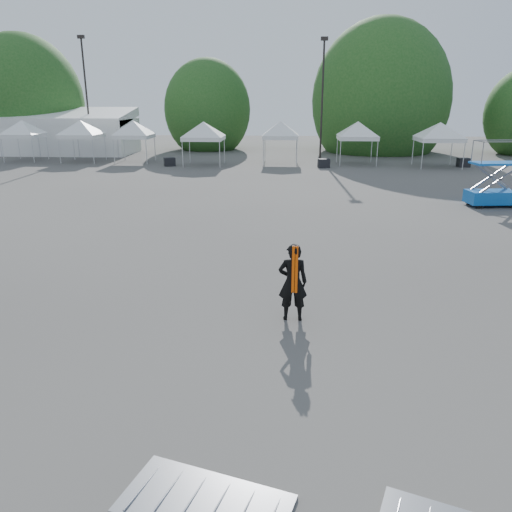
{
  "coord_description": "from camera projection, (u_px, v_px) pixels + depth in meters",
  "views": [
    {
      "loc": [
        0.33,
        -12.05,
        5.05
      ],
      "look_at": [
        -0.44,
        -0.25,
        1.3
      ],
      "focal_mm": 35.0,
      "sensor_mm": 36.0,
      "label": 1
    }
  ],
  "objects": [
    {
      "name": "tent_c",
      "position": [
        133.0,
        124.0,
        40.25
      ],
      "size": [
        4.01,
        4.01,
        3.88
      ],
      "color": "silver",
      "rests_on": "ground"
    },
    {
      "name": "man",
      "position": [
        293.0,
        282.0,
        11.65
      ],
      "size": [
        0.7,
        0.48,
        1.88
      ],
      "rotation": [
        0.0,
        0.0,
        3.18
      ],
      "color": "black",
      "rests_on": "ground"
    },
    {
      "name": "light_pole_west",
      "position": [
        86.0,
        90.0,
        44.73
      ],
      "size": [
        0.6,
        0.25,
        10.3
      ],
      "color": "black",
      "rests_on": "ground"
    },
    {
      "name": "tent_e",
      "position": [
        281.0,
        124.0,
        39.62
      ],
      "size": [
        3.98,
        3.98,
        3.88
      ],
      "color": "silver",
      "rests_on": "ground"
    },
    {
      "name": "ground",
      "position": [
        274.0,
        301.0,
        13.01
      ],
      "size": [
        120.0,
        120.0,
        0.0
      ],
      "primitive_type": "plane",
      "color": "#474442",
      "rests_on": "ground"
    },
    {
      "name": "tree_mid_e",
      "position": [
        380.0,
        100.0,
        48.08
      ],
      "size": [
        5.12,
        5.12,
        7.79
      ],
      "color": "#382314",
      "rests_on": "ground"
    },
    {
      "name": "light_pole_east",
      "position": [
        322.0,
        92.0,
        41.59
      ],
      "size": [
        0.6,
        0.25,
        9.8
      ],
      "color": "black",
      "rests_on": "ground"
    },
    {
      "name": "tent_d",
      "position": [
        203.0,
        125.0,
        38.29
      ],
      "size": [
        4.29,
        4.29,
        3.88
      ],
      "color": "silver",
      "rests_on": "ground"
    },
    {
      "name": "tent_b",
      "position": [
        80.0,
        124.0,
        40.65
      ],
      "size": [
        4.21,
        4.21,
        3.88
      ],
      "color": "silver",
      "rests_on": "ground"
    },
    {
      "name": "tree_far_w",
      "position": [
        24.0,
        104.0,
        49.4
      ],
      "size": [
        4.8,
        4.8,
        7.3
      ],
      "color": "#382314",
      "rests_on": "ground"
    },
    {
      "name": "crate_east",
      "position": [
        463.0,
        163.0,
        38.18
      ],
      "size": [
        0.93,
        0.76,
        0.68
      ],
      "primitive_type": "cube",
      "rotation": [
        0.0,
        0.0,
        0.1
      ],
      "color": "black",
      "rests_on": "ground"
    },
    {
      "name": "marquee",
      "position": [
        53.0,
        132.0,
        47.08
      ],
      "size": [
        15.0,
        6.25,
        4.23
      ],
      "color": "white",
      "rests_on": "ground"
    },
    {
      "name": "barrier_left",
      "position": [
        205.0,
        503.0,
        6.46
      ],
      "size": [
        2.42,
        1.68,
        0.07
      ],
      "rotation": [
        0.0,
        0.0,
        -0.29
      ],
      "color": "#999BA0",
      "rests_on": "ground"
    },
    {
      "name": "tent_g",
      "position": [
        440.0,
        126.0,
        37.34
      ],
      "size": [
        4.5,
        4.5,
        3.88
      ],
      "color": "silver",
      "rests_on": "ground"
    },
    {
      "name": "crate_mid",
      "position": [
        324.0,
        163.0,
        37.82
      ],
      "size": [
        0.93,
        0.77,
        0.67
      ],
      "primitive_type": "cube",
      "rotation": [
        0.0,
        0.0,
        0.12
      ],
      "color": "black",
      "rests_on": "ground"
    },
    {
      "name": "scissor_lift",
      "position": [
        496.0,
        174.0,
        23.94
      ],
      "size": [
        2.56,
        1.5,
        3.15
      ],
      "rotation": [
        0.0,
        0.0,
        0.12
      ],
      "color": "#0D54AD",
      "rests_on": "ground"
    },
    {
      "name": "tent_a",
      "position": [
        22.0,
        124.0,
        40.99
      ],
      "size": [
        3.87,
        3.87,
        3.88
      ],
      "color": "silver",
      "rests_on": "ground"
    },
    {
      "name": "tree_mid_w",
      "position": [
        208.0,
        110.0,
        50.36
      ],
      "size": [
        4.16,
        4.16,
        6.33
      ],
      "color": "#382314",
      "rests_on": "ground"
    },
    {
      "name": "tent_f",
      "position": [
        358.0,
        125.0,
        38.86
      ],
      "size": [
        4.24,
        4.24,
        3.88
      ],
      "color": "silver",
      "rests_on": "ground"
    },
    {
      "name": "crate_west",
      "position": [
        170.0,
        162.0,
        38.77
      ],
      "size": [
        1.01,
        0.91,
        0.64
      ],
      "primitive_type": "cube",
      "rotation": [
        0.0,
        0.0,
        0.41
      ],
      "color": "black",
      "rests_on": "ground"
    }
  ]
}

